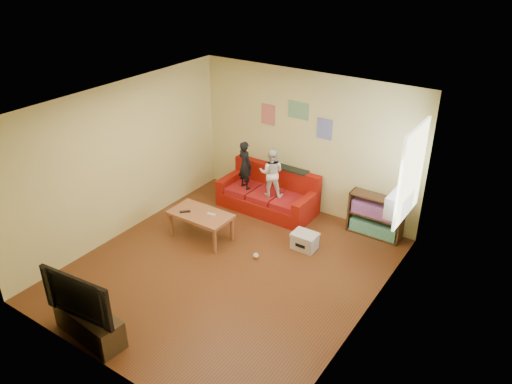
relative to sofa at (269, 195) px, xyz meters
The scene contains 17 objects.
room_shell 2.39m from the sofa, 75.38° to the right, with size 4.52×5.02×2.72m.
sofa is the anchor object (origin of this frame).
child_a 0.77m from the sofa, 160.00° to the right, with size 0.35×0.23×0.96m, color black.
child_b 0.63m from the sofa, 48.02° to the right, with size 0.46×0.36×0.95m, color white.
coffee_table 1.64m from the sofa, 104.75° to the right, with size 1.10×0.60×0.49m.
remote 1.84m from the sofa, 111.40° to the right, with size 0.19×0.05×0.02m, color black.
game_controller 1.56m from the sofa, 98.02° to the right, with size 0.15×0.04×0.03m, color silver.
bookshelf 2.10m from the sofa, ahead, with size 0.97×0.29×0.77m.
window 3.10m from the sofa, ahead, with size 0.04×1.08×1.48m, color white.
ac_unit 2.79m from the sofa, ahead, with size 0.28×0.55×0.35m, color #B7B2A3.
artwork_left 1.56m from the sofa, 126.53° to the left, with size 0.30×0.01×0.40m, color #D87266.
artwork_center 1.76m from the sofa, 51.16° to the left, with size 0.42×0.01×0.32m, color #72B27F.
artwork_right 1.73m from the sofa, 25.32° to the left, with size 0.30×0.01×0.38m, color #727FCC.
file_box 1.55m from the sofa, 34.25° to the right, with size 0.43×0.33×0.30m.
tv_stand 4.32m from the sofa, 91.05° to the right, with size 1.10×0.37×0.41m, color #40311F.
television 4.34m from the sofa, 91.05° to the right, with size 1.12×0.15×0.64m, color black.
tissue 1.76m from the sofa, 64.70° to the right, with size 0.10×0.10×0.10m, color silver.
Camera 1 is at (4.04, -5.23, 4.80)m, focal length 35.00 mm.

